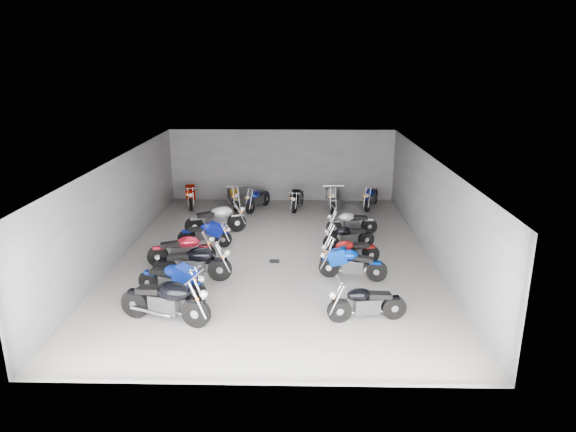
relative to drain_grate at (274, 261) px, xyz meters
name	(u,v)px	position (x,y,z in m)	size (l,w,h in m)	color
ground	(275,256)	(0.00, 0.50, -0.01)	(14.00, 14.00, 0.00)	gray
wall_back	(282,165)	(0.00, 7.50, 1.59)	(10.00, 0.10, 3.20)	slate
wall_left	(119,208)	(-5.00, 0.50, 1.59)	(0.10, 14.00, 3.20)	slate
wall_right	(432,210)	(5.00, 0.50, 1.59)	(0.10, 14.00, 3.20)	slate
ceiling	(274,159)	(0.00, 0.50, 3.21)	(10.00, 14.00, 0.04)	black
drain_grate	(274,261)	(0.00, 0.00, 0.00)	(0.32, 0.32, 0.01)	black
motorcycle_left_a	(166,300)	(-2.44, -3.99, 0.57)	(2.35, 0.82, 1.06)	black
motorcycle_left_b	(172,281)	(-2.60, -2.68, 0.51)	(2.02, 0.96, 0.94)	black
motorcycle_left_c	(193,263)	(-2.27, -1.54, 0.54)	(2.29, 0.47, 1.01)	black
motorcycle_left_d	(182,250)	(-2.84, -0.35, 0.50)	(2.11, 0.52, 0.93)	black
motorcycle_left_e	(205,234)	(-2.42, 1.30, 0.44)	(1.87, 0.39, 0.82)	black
motorcycle_left_f	(217,219)	(-2.25, 2.71, 0.54)	(2.20, 0.87, 1.00)	black
motorcycle_right_a	(366,303)	(2.42, -3.81, 0.47)	(1.98, 0.49, 0.87)	black
motorcycle_right_c	(352,264)	(2.32, -1.31, 0.47)	(1.98, 0.56, 0.88)	black
motorcycle_right_d	(350,252)	(2.34, -0.37, 0.47)	(1.90, 0.84, 0.87)	black
motorcycle_right_e	(348,237)	(2.44, 1.18, 0.44)	(1.79, 0.67, 0.81)	black
motorcycle_right_f	(351,223)	(2.69, 2.69, 0.45)	(1.91, 0.50, 0.84)	black
motorcycle_back_a	(191,195)	(-3.96, 6.36, 0.51)	(0.63, 2.15, 0.95)	black
motorcycle_back_b	(233,197)	(-2.07, 6.14, 0.50)	(0.75, 2.03, 0.92)	black
motorcycle_back_c	(258,199)	(-0.99, 5.87, 0.48)	(0.91, 1.92, 0.89)	black
motorcycle_back_d	(298,199)	(0.71, 6.01, 0.46)	(0.55, 1.92, 0.85)	black
motorcycle_back_e	(331,197)	(2.15, 6.02, 0.53)	(0.45, 2.24, 0.98)	black
motorcycle_back_f	(371,197)	(3.89, 6.27, 0.48)	(0.83, 1.97, 0.90)	black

